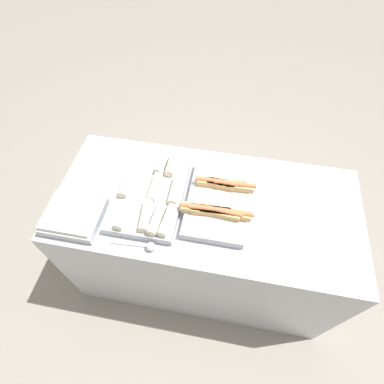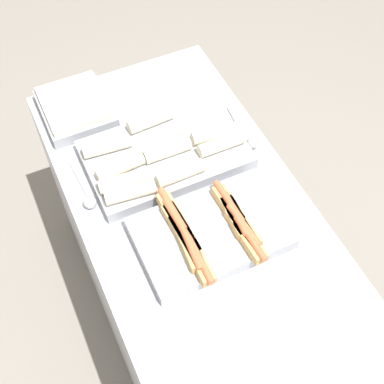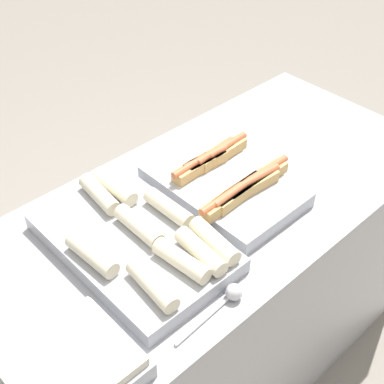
# 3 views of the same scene
# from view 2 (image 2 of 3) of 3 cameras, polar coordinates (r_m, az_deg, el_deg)

# --- Properties ---
(ground_plane) EXTENTS (12.00, 12.00, 0.00)m
(ground_plane) POSITION_cam_2_polar(r_m,az_deg,el_deg) (2.56, 0.78, -14.02)
(ground_plane) COLOR gray
(counter) EXTENTS (1.63, 0.75, 0.89)m
(counter) POSITION_cam_2_polar(r_m,az_deg,el_deg) (2.15, 0.91, -9.71)
(counter) COLOR #A8AAB2
(counter) RESTS_ON ground_plane
(tray_hotdogs) EXTENTS (0.37, 0.47, 0.10)m
(tray_hotdogs) POSITION_cam_2_polar(r_m,az_deg,el_deg) (1.70, 1.91, -4.31)
(tray_hotdogs) COLOR #A8AAB2
(tray_hotdogs) RESTS_ON counter
(tray_wraps) EXTENTS (0.35, 0.56, 0.10)m
(tray_wraps) POSITION_cam_2_polar(r_m,az_deg,el_deg) (1.88, -3.06, 3.99)
(tray_wraps) COLOR #A8AAB2
(tray_wraps) RESTS_ON counter
(tray_side_front) EXTENTS (0.28, 0.25, 0.07)m
(tray_side_front) POSITION_cam_2_polar(r_m,az_deg,el_deg) (2.08, -12.33, 8.77)
(tray_side_front) COLOR #A8AAB2
(tray_side_front) RESTS_ON counter
(serving_spoon_near) EXTENTS (0.23, 0.04, 0.04)m
(serving_spoon_near) POSITION_cam_2_polar(r_m,az_deg,el_deg) (1.82, -11.01, -0.69)
(serving_spoon_near) COLOR silver
(serving_spoon_near) RESTS_ON counter
(serving_spoon_far) EXTENTS (0.23, 0.04, 0.04)m
(serving_spoon_far) POSITION_cam_2_polar(r_m,az_deg,el_deg) (1.96, 6.21, 5.57)
(serving_spoon_far) COLOR silver
(serving_spoon_far) RESTS_ON counter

